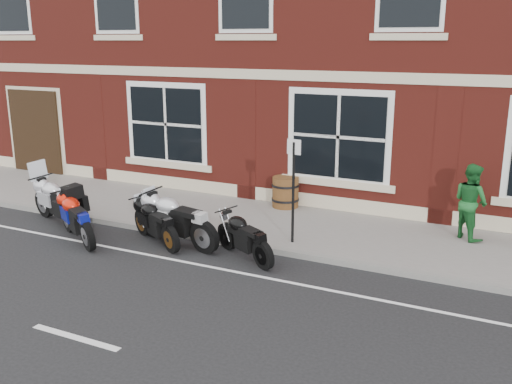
{
  "coord_description": "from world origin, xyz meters",
  "views": [
    {
      "loc": [
        5.69,
        -8.6,
        4.22
      ],
      "look_at": [
        0.71,
        1.6,
        1.2
      ],
      "focal_mm": 40.0,
      "sensor_mm": 36.0,
      "label": 1
    }
  ],
  "objects_px": {
    "moto_naked_black": "(245,235)",
    "parking_sign": "(293,184)",
    "barrel_planter": "(285,192)",
    "pedestrian_right": "(471,201)",
    "moto_sport_silver": "(177,218)",
    "moto_sport_black": "(156,221)",
    "moto_touring_silver": "(58,199)",
    "moto_sport_red": "(78,216)"
  },
  "relations": [
    {
      "from": "moto_naked_black",
      "to": "pedestrian_right",
      "type": "bearing_deg",
      "value": -24.12
    },
    {
      "from": "pedestrian_right",
      "to": "parking_sign",
      "type": "xyz_separation_m",
      "value": [
        -3.28,
        -1.88,
        0.45
      ]
    },
    {
      "from": "moto_sport_red",
      "to": "moto_sport_silver",
      "type": "relative_size",
      "value": 0.82
    },
    {
      "from": "parking_sign",
      "to": "barrel_planter",
      "type": "bearing_deg",
      "value": 123.45
    },
    {
      "from": "moto_touring_silver",
      "to": "moto_sport_black",
      "type": "xyz_separation_m",
      "value": [
        2.92,
        -0.14,
        -0.09
      ]
    },
    {
      "from": "parking_sign",
      "to": "moto_sport_black",
      "type": "bearing_deg",
      "value": -152.53
    },
    {
      "from": "pedestrian_right",
      "to": "barrel_planter",
      "type": "bearing_deg",
      "value": 36.1
    },
    {
      "from": "moto_sport_black",
      "to": "moto_sport_silver",
      "type": "height_order",
      "value": "moto_sport_silver"
    },
    {
      "from": "moto_touring_silver",
      "to": "moto_naked_black",
      "type": "relative_size",
      "value": 1.25
    },
    {
      "from": "moto_naked_black",
      "to": "barrel_planter",
      "type": "bearing_deg",
      "value": 38.91
    },
    {
      "from": "moto_sport_silver",
      "to": "pedestrian_right",
      "type": "height_order",
      "value": "pedestrian_right"
    },
    {
      "from": "moto_sport_red",
      "to": "moto_touring_silver",
      "type": "bearing_deg",
      "value": 91.02
    },
    {
      "from": "moto_touring_silver",
      "to": "moto_sport_black",
      "type": "distance_m",
      "value": 2.92
    },
    {
      "from": "moto_sport_silver",
      "to": "moto_sport_black",
      "type": "bearing_deg",
      "value": 118.9
    },
    {
      "from": "moto_naked_black",
      "to": "barrel_planter",
      "type": "xyz_separation_m",
      "value": [
        -0.54,
        3.33,
        0.02
      ]
    },
    {
      "from": "barrel_planter",
      "to": "moto_sport_red",
      "type": "bearing_deg",
      "value": -128.96
    },
    {
      "from": "moto_sport_black",
      "to": "parking_sign",
      "type": "bearing_deg",
      "value": -41.06
    },
    {
      "from": "moto_touring_silver",
      "to": "barrel_planter",
      "type": "bearing_deg",
      "value": -36.25
    },
    {
      "from": "moto_touring_silver",
      "to": "moto_naked_black",
      "type": "bearing_deg",
      "value": -73.18
    },
    {
      "from": "moto_touring_silver",
      "to": "moto_naked_black",
      "type": "xyz_separation_m",
      "value": [
        5.02,
        -0.1,
        -0.1
      ]
    },
    {
      "from": "pedestrian_right",
      "to": "barrel_planter",
      "type": "relative_size",
      "value": 2.1
    },
    {
      "from": "moto_touring_silver",
      "to": "moto_sport_black",
      "type": "bearing_deg",
      "value": -74.76
    },
    {
      "from": "barrel_planter",
      "to": "moto_sport_black",
      "type": "bearing_deg",
      "value": -114.87
    },
    {
      "from": "barrel_planter",
      "to": "pedestrian_right",
      "type": "bearing_deg",
      "value": -5.99
    },
    {
      "from": "moto_sport_silver",
      "to": "moto_naked_black",
      "type": "bearing_deg",
      "value": -80.67
    },
    {
      "from": "moto_sport_silver",
      "to": "parking_sign",
      "type": "xyz_separation_m",
      "value": [
        2.29,
        0.89,
        0.79
      ]
    },
    {
      "from": "moto_sport_silver",
      "to": "barrel_planter",
      "type": "height_order",
      "value": "moto_sport_silver"
    },
    {
      "from": "moto_sport_black",
      "to": "moto_naked_black",
      "type": "xyz_separation_m",
      "value": [
        2.1,
        0.04,
        -0.01
      ]
    },
    {
      "from": "moto_sport_red",
      "to": "barrel_planter",
      "type": "bearing_deg",
      "value": -8.06
    },
    {
      "from": "moto_sport_red",
      "to": "pedestrian_right",
      "type": "relative_size",
      "value": 1.14
    },
    {
      "from": "barrel_planter",
      "to": "parking_sign",
      "type": "xyz_separation_m",
      "value": [
        1.17,
        -2.35,
        0.87
      ]
    },
    {
      "from": "moto_naked_black",
      "to": "pedestrian_right",
      "type": "height_order",
      "value": "pedestrian_right"
    },
    {
      "from": "moto_sport_black",
      "to": "moto_naked_black",
      "type": "distance_m",
      "value": 2.1
    },
    {
      "from": "moto_naked_black",
      "to": "parking_sign",
      "type": "bearing_deg",
      "value": -2.88
    },
    {
      "from": "moto_touring_silver",
      "to": "moto_sport_black",
      "type": "height_order",
      "value": "moto_touring_silver"
    },
    {
      "from": "moto_naked_black",
      "to": "pedestrian_right",
      "type": "distance_m",
      "value": 4.86
    },
    {
      "from": "moto_sport_silver",
      "to": "moto_touring_silver",
      "type": "bearing_deg",
      "value": 102.26
    },
    {
      "from": "moto_sport_silver",
      "to": "pedestrian_right",
      "type": "distance_m",
      "value": 6.23
    },
    {
      "from": "barrel_planter",
      "to": "moto_naked_black",
      "type": "bearing_deg",
      "value": -80.75
    },
    {
      "from": "parking_sign",
      "to": "pedestrian_right",
      "type": "bearing_deg",
      "value": 36.78
    },
    {
      "from": "moto_touring_silver",
      "to": "pedestrian_right",
      "type": "xyz_separation_m",
      "value": [
        8.93,
        2.76,
        0.35
      ]
    },
    {
      "from": "moto_sport_silver",
      "to": "pedestrian_right",
      "type": "bearing_deg",
      "value": -51.12
    }
  ]
}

